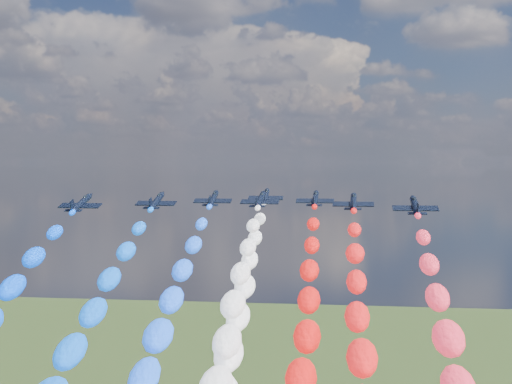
# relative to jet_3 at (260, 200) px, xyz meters

# --- Properties ---
(jet_0) EXTENTS (9.08, 12.00, 5.84)m
(jet_0) POSITION_rel_jet_3_xyz_m (-33.94, -17.52, 0.00)
(jet_0) COLOR black
(jet_1) EXTENTS (8.83, 11.82, 5.84)m
(jet_1) POSITION_rel_jet_3_xyz_m (-21.06, -8.20, 0.00)
(jet_1) COLOR black
(jet_2) EXTENTS (8.48, 11.56, 5.84)m
(jet_2) POSITION_rel_jet_3_xyz_m (-10.91, 2.42, 0.00)
(jet_2) COLOR black
(jet_3) EXTENTS (9.11, 12.02, 5.84)m
(jet_3) POSITION_rel_jet_3_xyz_m (0.00, 0.00, 0.00)
(jet_3) COLOR black
(jet_4) EXTENTS (8.68, 11.71, 5.84)m
(jet_4) POSITION_rel_jet_3_xyz_m (-0.46, 16.39, 0.00)
(jet_4) COLOR black
(jet_5) EXTENTS (8.79, 11.79, 5.84)m
(jet_5) POSITION_rel_jet_3_xyz_m (11.85, 4.92, 0.00)
(jet_5) COLOR black
(jet_6) EXTENTS (8.97, 11.92, 5.84)m
(jet_6) POSITION_rel_jet_3_xyz_m (20.07, -6.24, 0.00)
(jet_6) COLOR black
(jet_7) EXTENTS (8.51, 11.59, 5.84)m
(jet_7) POSITION_rel_jet_3_xyz_m (31.30, -17.69, 0.00)
(jet_7) COLOR black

